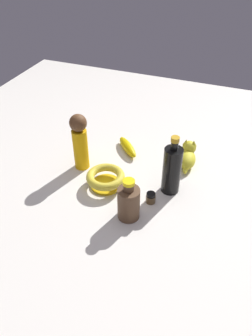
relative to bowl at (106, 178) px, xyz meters
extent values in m
plane|color=silver|center=(0.06, 0.06, -0.04)|extent=(2.00, 2.00, 0.00)
cylinder|color=gold|center=(0.00, 0.00, -0.03)|extent=(0.12, 0.12, 0.01)
torus|color=gold|center=(0.00, 0.00, 0.01)|extent=(0.15, 0.15, 0.03)
ellipsoid|color=#D0B106|center=(0.00, 0.24, -0.02)|extent=(0.14, 0.14, 0.04)
cylinder|color=brown|center=(0.14, -0.12, 0.02)|extent=(0.08, 0.08, 0.12)
cylinder|color=brown|center=(0.14, -0.12, 0.10)|extent=(0.03, 0.03, 0.03)
cylinder|color=yellow|center=(0.14, -0.12, 0.12)|extent=(0.04, 0.04, 0.01)
cylinder|color=black|center=(0.23, 0.07, 0.06)|extent=(0.07, 0.07, 0.19)
cylinder|color=black|center=(0.23, 0.07, 0.16)|extent=(0.03, 0.03, 0.03)
cylinder|color=#C3901C|center=(0.23, 0.07, 0.19)|extent=(0.03, 0.03, 0.02)
ellipsoid|color=gold|center=(0.26, 0.23, -0.01)|extent=(0.08, 0.12, 0.06)
sphere|color=gold|center=(0.25, 0.28, 0.02)|extent=(0.06, 0.06, 0.06)
cone|color=gold|center=(0.24, 0.28, 0.05)|extent=(0.03, 0.03, 0.03)
cone|color=gold|center=(0.27, 0.28, 0.05)|extent=(0.03, 0.03, 0.03)
ellipsoid|color=gold|center=(0.27, 0.18, -0.02)|extent=(0.03, 0.05, 0.02)
cylinder|color=brown|center=(0.19, -0.02, -0.02)|extent=(0.03, 0.03, 0.03)
cylinder|color=yellow|center=(0.19, -0.02, -0.01)|extent=(0.03, 0.03, 0.00)
cylinder|color=black|center=(0.19, -0.02, 0.00)|extent=(0.03, 0.03, 0.01)
cylinder|color=#E8A809|center=(-0.14, 0.07, 0.05)|extent=(0.08, 0.08, 0.17)
sphere|color=brown|center=(-0.14, 0.07, 0.17)|extent=(0.07, 0.07, 0.07)
camera|label=1|loc=(0.41, -0.85, 0.80)|focal=35.01mm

